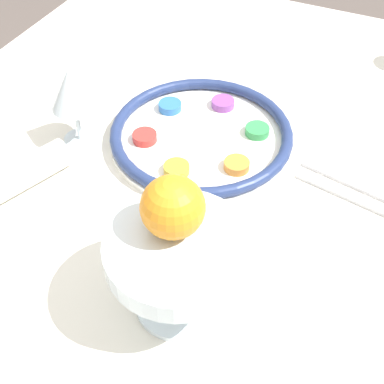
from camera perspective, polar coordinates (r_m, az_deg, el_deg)
The scene contains 8 objects.
dining_table at distance 1.11m, azimuth -6.13°, elevation -15.77°, with size 1.60×0.95×0.73m.
seder_plate at distance 0.92m, azimuth 1.00°, elevation 6.13°, with size 0.31×0.31×0.03m.
wine_glass at distance 0.89m, azimuth -12.71°, elevation 10.52°, with size 0.08×0.08×0.14m.
fruit_stand at distance 0.64m, azimuth -1.45°, elevation -7.04°, with size 0.18×0.18×0.12m.
orange_fruit at distance 0.60m, azimuth -2.07°, elevation -1.63°, with size 0.08×0.08×0.08m.
napkin_roll at distance 0.87m, azimuth -18.13°, elevation 1.49°, with size 0.18×0.11×0.05m.
fork_left at distance 0.89m, azimuth 17.56°, elevation 0.60°, with size 0.06×0.20×0.01m.
fork_right at distance 0.86m, azimuth 17.15°, elevation -0.67°, with size 0.06×0.20×0.01m.
Camera 1 is at (0.43, 0.33, 1.33)m, focal length 50.00 mm.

